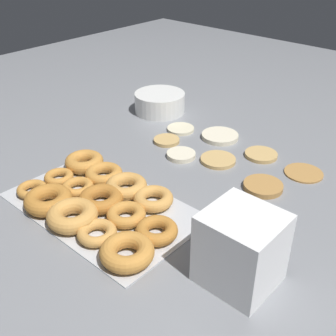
{
  "coord_description": "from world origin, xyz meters",
  "views": [
    {
      "loc": [
        0.61,
        -0.79,
        0.62
      ],
      "look_at": [
        -0.04,
        -0.07,
        0.04
      ],
      "focal_mm": 45.0,
      "sensor_mm": 36.0,
      "label": 1
    }
  ],
  "objects_px": {
    "pancake_6": "(220,136)",
    "pancake_4": "(304,172)",
    "donut_tray": "(99,202)",
    "batter_bowl": "(160,103)",
    "pancake_2": "(263,186)",
    "pancake_5": "(261,155)",
    "pancake_0": "(167,140)",
    "container_stack": "(241,249)",
    "pancake_3": "(219,160)",
    "pancake_7": "(181,155)",
    "pancake_1": "(181,129)"
  },
  "relations": [
    {
      "from": "pancake_6",
      "to": "pancake_4",
      "type": "bearing_deg",
      "value": -4.41
    },
    {
      "from": "donut_tray",
      "to": "batter_bowl",
      "type": "distance_m",
      "value": 0.62
    },
    {
      "from": "pancake_2",
      "to": "pancake_6",
      "type": "distance_m",
      "value": 0.31
    },
    {
      "from": "pancake_4",
      "to": "pancake_5",
      "type": "height_order",
      "value": "pancake_5"
    },
    {
      "from": "pancake_0",
      "to": "batter_bowl",
      "type": "height_order",
      "value": "batter_bowl"
    },
    {
      "from": "pancake_0",
      "to": "donut_tray",
      "type": "relative_size",
      "value": 0.17
    },
    {
      "from": "pancake_6",
      "to": "batter_bowl",
      "type": "xyz_separation_m",
      "value": [
        -0.29,
        0.03,
        0.03
      ]
    },
    {
      "from": "pancake_0",
      "to": "container_stack",
      "type": "bearing_deg",
      "value": -34.45
    },
    {
      "from": "pancake_3",
      "to": "donut_tray",
      "type": "relative_size",
      "value": 0.21
    },
    {
      "from": "pancake_7",
      "to": "batter_bowl",
      "type": "xyz_separation_m",
      "value": [
        -0.28,
        0.21,
        0.03
      ]
    },
    {
      "from": "pancake_0",
      "to": "pancake_3",
      "type": "distance_m",
      "value": 0.2
    },
    {
      "from": "pancake_2",
      "to": "batter_bowl",
      "type": "distance_m",
      "value": 0.59
    },
    {
      "from": "pancake_5",
      "to": "batter_bowl",
      "type": "height_order",
      "value": "batter_bowl"
    },
    {
      "from": "pancake_2",
      "to": "pancake_4",
      "type": "height_order",
      "value": "pancake_2"
    },
    {
      "from": "pancake_0",
      "to": "pancake_1",
      "type": "height_order",
      "value": "same"
    },
    {
      "from": "pancake_5",
      "to": "donut_tray",
      "type": "xyz_separation_m",
      "value": [
        -0.16,
        -0.5,
        0.01
      ]
    },
    {
      "from": "donut_tray",
      "to": "pancake_2",
      "type": "bearing_deg",
      "value": 53.83
    },
    {
      "from": "pancake_3",
      "to": "pancake_1",
      "type": "bearing_deg",
      "value": 158.77
    },
    {
      "from": "pancake_4",
      "to": "batter_bowl",
      "type": "distance_m",
      "value": 0.6
    },
    {
      "from": "pancake_3",
      "to": "donut_tray",
      "type": "xyz_separation_m",
      "value": [
        -0.08,
        -0.38,
        0.01
      ]
    },
    {
      "from": "pancake_4",
      "to": "batter_bowl",
      "type": "bearing_deg",
      "value": 175.02
    },
    {
      "from": "pancake_1",
      "to": "pancake_4",
      "type": "distance_m",
      "value": 0.44
    },
    {
      "from": "pancake_2",
      "to": "pancake_5",
      "type": "bearing_deg",
      "value": 122.79
    },
    {
      "from": "pancake_0",
      "to": "pancake_4",
      "type": "height_order",
      "value": "pancake_0"
    },
    {
      "from": "pancake_0",
      "to": "donut_tray",
      "type": "bearing_deg",
      "value": -72.89
    },
    {
      "from": "pancake_5",
      "to": "batter_bowl",
      "type": "xyz_separation_m",
      "value": [
        -0.46,
        0.04,
        0.03
      ]
    },
    {
      "from": "pancake_7",
      "to": "container_stack",
      "type": "distance_m",
      "value": 0.51
    },
    {
      "from": "pancake_6",
      "to": "pancake_7",
      "type": "height_order",
      "value": "same"
    },
    {
      "from": "pancake_7",
      "to": "batter_bowl",
      "type": "height_order",
      "value": "batter_bowl"
    },
    {
      "from": "pancake_2",
      "to": "pancake_4",
      "type": "bearing_deg",
      "value": 72.07
    },
    {
      "from": "pancake_3",
      "to": "donut_tray",
      "type": "bearing_deg",
      "value": -102.43
    },
    {
      "from": "pancake_6",
      "to": "pancake_7",
      "type": "bearing_deg",
      "value": -94.15
    },
    {
      "from": "pancake_5",
      "to": "donut_tray",
      "type": "relative_size",
      "value": 0.2
    },
    {
      "from": "pancake_0",
      "to": "donut_tray",
      "type": "distance_m",
      "value": 0.39
    },
    {
      "from": "pancake_1",
      "to": "batter_bowl",
      "type": "bearing_deg",
      "value": 156.48
    },
    {
      "from": "pancake_0",
      "to": "pancake_5",
      "type": "relative_size",
      "value": 0.85
    },
    {
      "from": "pancake_2",
      "to": "pancake_7",
      "type": "bearing_deg",
      "value": -177.01
    },
    {
      "from": "pancake_1",
      "to": "pancake_5",
      "type": "distance_m",
      "value": 0.3
    },
    {
      "from": "donut_tray",
      "to": "batter_bowl",
      "type": "bearing_deg",
      "value": 118.86
    },
    {
      "from": "pancake_4",
      "to": "container_stack",
      "type": "height_order",
      "value": "container_stack"
    },
    {
      "from": "pancake_6",
      "to": "container_stack",
      "type": "bearing_deg",
      "value": -50.85
    },
    {
      "from": "pancake_1",
      "to": "donut_tray",
      "type": "relative_size",
      "value": 0.19
    },
    {
      "from": "pancake_1",
      "to": "pancake_6",
      "type": "relative_size",
      "value": 0.76
    },
    {
      "from": "pancake_3",
      "to": "container_stack",
      "type": "bearing_deg",
      "value": -49.52
    },
    {
      "from": "pancake_0",
      "to": "pancake_1",
      "type": "xyz_separation_m",
      "value": [
        -0.02,
        0.1,
        -0.0
      ]
    },
    {
      "from": "pancake_2",
      "to": "pancake_4",
      "type": "distance_m",
      "value": 0.15
    },
    {
      "from": "pancake_0",
      "to": "pancake_4",
      "type": "distance_m",
      "value": 0.43
    },
    {
      "from": "pancake_3",
      "to": "pancake_4",
      "type": "distance_m",
      "value": 0.24
    },
    {
      "from": "pancake_4",
      "to": "pancake_6",
      "type": "height_order",
      "value": "pancake_6"
    },
    {
      "from": "batter_bowl",
      "to": "container_stack",
      "type": "height_order",
      "value": "container_stack"
    }
  ]
}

